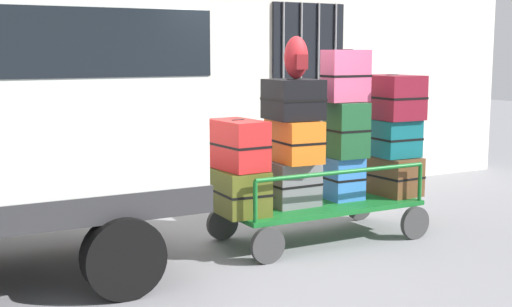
{
  "coord_description": "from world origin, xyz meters",
  "views": [
    {
      "loc": [
        -3.41,
        -6.19,
        2.06
      ],
      "look_at": [
        0.01,
        0.03,
        1.01
      ],
      "focal_mm": 48.83,
      "sensor_mm": 36.0,
      "label": 1
    }
  ],
  "objects_px": {
    "suitcase_left_bottom": "(239,191)",
    "suitcase_midright_bottom": "(391,175)",
    "luggage_cart": "(319,209)",
    "suitcase_midright_middle": "(391,138)",
    "suitcase_center_bottom": "(344,178)",
    "suitcase_center_middle": "(346,130)",
    "suitcase_center_top": "(346,76)",
    "suitcase_midleft_bottom": "(293,184)",
    "backpack": "(296,58)",
    "suitcase_midright_top": "(391,97)",
    "suitcase_midleft_top": "(293,99)",
    "suitcase_left_middle": "(238,145)",
    "suitcase_midleft_middle": "(294,141)"
  },
  "relations": [
    {
      "from": "suitcase_midright_bottom",
      "to": "backpack",
      "type": "relative_size",
      "value": 1.64
    },
    {
      "from": "suitcase_midright_bottom",
      "to": "suitcase_center_bottom",
      "type": "bearing_deg",
      "value": -178.81
    },
    {
      "from": "luggage_cart",
      "to": "suitcase_midright_middle",
      "type": "relative_size",
      "value": 3.82
    },
    {
      "from": "suitcase_left_bottom",
      "to": "suitcase_midleft_bottom",
      "type": "distance_m",
      "value": 0.67
    },
    {
      "from": "suitcase_center_bottom",
      "to": "suitcase_center_top",
      "type": "xyz_separation_m",
      "value": [
        0.0,
        0.01,
        1.14
      ]
    },
    {
      "from": "suitcase_midleft_middle",
      "to": "suitcase_center_bottom",
      "type": "distance_m",
      "value": 0.82
    },
    {
      "from": "luggage_cart",
      "to": "suitcase_midright_bottom",
      "type": "bearing_deg",
      "value": 0.62
    },
    {
      "from": "suitcase_center_bottom",
      "to": "suitcase_center_top",
      "type": "height_order",
      "value": "suitcase_center_top"
    },
    {
      "from": "luggage_cart",
      "to": "suitcase_left_bottom",
      "type": "distance_m",
      "value": 1.05
    },
    {
      "from": "suitcase_left_bottom",
      "to": "backpack",
      "type": "distance_m",
      "value": 1.51
    },
    {
      "from": "backpack",
      "to": "suitcase_midright_bottom",
      "type": "bearing_deg",
      "value": 2.55
    },
    {
      "from": "suitcase_midleft_bottom",
      "to": "suitcase_midright_top",
      "type": "xyz_separation_m",
      "value": [
        1.34,
        0.04,
        0.89
      ]
    },
    {
      "from": "suitcase_center_middle",
      "to": "suitcase_midright_middle",
      "type": "relative_size",
      "value": 1.04
    },
    {
      "from": "suitcase_center_middle",
      "to": "backpack",
      "type": "relative_size",
      "value": 1.39
    },
    {
      "from": "suitcase_center_top",
      "to": "suitcase_left_bottom",
      "type": "bearing_deg",
      "value": -178.8
    },
    {
      "from": "suitcase_midright_top",
      "to": "suitcase_center_middle",
      "type": "bearing_deg",
      "value": -174.76
    },
    {
      "from": "suitcase_left_bottom",
      "to": "suitcase_midleft_bottom",
      "type": "relative_size",
      "value": 1.3
    },
    {
      "from": "suitcase_left_bottom",
      "to": "suitcase_center_middle",
      "type": "xyz_separation_m",
      "value": [
        1.34,
        -0.0,
        0.56
      ]
    },
    {
      "from": "luggage_cart",
      "to": "suitcase_center_bottom",
      "type": "xyz_separation_m",
      "value": [
        0.33,
        -0.0,
        0.31
      ]
    },
    {
      "from": "suitcase_midleft_bottom",
      "to": "suitcase_midleft_top",
      "type": "height_order",
      "value": "suitcase_midleft_top"
    },
    {
      "from": "suitcase_midleft_top",
      "to": "backpack",
      "type": "height_order",
      "value": "backpack"
    },
    {
      "from": "suitcase_left_middle",
      "to": "suitcase_midright_middle",
      "type": "bearing_deg",
      "value": 0.59
    },
    {
      "from": "suitcase_center_bottom",
      "to": "suitcase_left_middle",
      "type": "bearing_deg",
      "value": -179.94
    },
    {
      "from": "suitcase_center_middle",
      "to": "suitcase_midright_top",
      "type": "distance_m",
      "value": 0.75
    },
    {
      "from": "suitcase_center_top",
      "to": "backpack",
      "type": "relative_size",
      "value": 1.3
    },
    {
      "from": "suitcase_midleft_top",
      "to": "suitcase_center_bottom",
      "type": "relative_size",
      "value": 1.2
    },
    {
      "from": "suitcase_midright_bottom",
      "to": "suitcase_midleft_bottom",
      "type": "bearing_deg",
      "value": -179.68
    },
    {
      "from": "suitcase_center_middle",
      "to": "suitcase_center_bottom",
      "type": "bearing_deg",
      "value": 90.0
    },
    {
      "from": "luggage_cart",
      "to": "suitcase_midright_bottom",
      "type": "distance_m",
      "value": 1.05
    },
    {
      "from": "suitcase_midleft_bottom",
      "to": "suitcase_midright_top",
      "type": "bearing_deg",
      "value": 1.53
    },
    {
      "from": "suitcase_midright_middle",
      "to": "suitcase_midright_top",
      "type": "bearing_deg",
      "value": 90.0
    },
    {
      "from": "suitcase_left_bottom",
      "to": "suitcase_midleft_middle",
      "type": "relative_size",
      "value": 1.02
    },
    {
      "from": "suitcase_center_bottom",
      "to": "suitcase_center_top",
      "type": "distance_m",
      "value": 1.14
    },
    {
      "from": "suitcase_midright_middle",
      "to": "backpack",
      "type": "height_order",
      "value": "backpack"
    },
    {
      "from": "suitcase_midleft_bottom",
      "to": "suitcase_left_bottom",
      "type": "bearing_deg",
      "value": -177.96
    },
    {
      "from": "suitcase_midleft_top",
      "to": "suitcase_left_bottom",
      "type": "bearing_deg",
      "value": -176.6
    },
    {
      "from": "suitcase_midright_top",
      "to": "backpack",
      "type": "height_order",
      "value": "backpack"
    },
    {
      "from": "suitcase_left_middle",
      "to": "suitcase_center_top",
      "type": "bearing_deg",
      "value": 0.5
    },
    {
      "from": "suitcase_midright_middle",
      "to": "suitcase_midright_top",
      "type": "relative_size",
      "value": 0.81
    },
    {
      "from": "suitcase_center_bottom",
      "to": "suitcase_midright_top",
      "type": "bearing_deg",
      "value": 3.6
    },
    {
      "from": "suitcase_midleft_bottom",
      "to": "suitcase_midleft_top",
      "type": "bearing_deg",
      "value": 90.0
    },
    {
      "from": "suitcase_left_bottom",
      "to": "suitcase_center_top",
      "type": "bearing_deg",
      "value": 1.2
    },
    {
      "from": "suitcase_midright_middle",
      "to": "suitcase_left_middle",
      "type": "bearing_deg",
      "value": -179.41
    },
    {
      "from": "suitcase_midleft_bottom",
      "to": "backpack",
      "type": "distance_m",
      "value": 1.34
    },
    {
      "from": "luggage_cart",
      "to": "suitcase_midleft_middle",
      "type": "bearing_deg",
      "value": -178.84
    },
    {
      "from": "suitcase_midright_top",
      "to": "backpack",
      "type": "distance_m",
      "value": 1.42
    },
    {
      "from": "suitcase_left_bottom",
      "to": "suitcase_midright_bottom",
      "type": "relative_size",
      "value": 0.96
    },
    {
      "from": "suitcase_center_middle",
      "to": "suitcase_midleft_top",
      "type": "bearing_deg",
      "value": 176.46
    },
    {
      "from": "suitcase_left_bottom",
      "to": "suitcase_midright_top",
      "type": "distance_m",
      "value": 2.2
    },
    {
      "from": "luggage_cart",
      "to": "suitcase_midright_top",
      "type": "distance_m",
      "value": 1.56
    }
  ]
}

